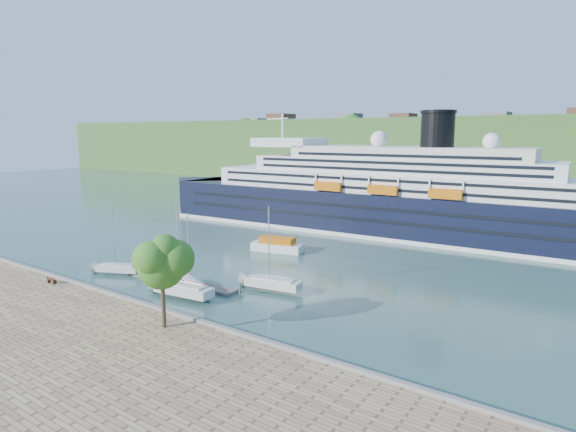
% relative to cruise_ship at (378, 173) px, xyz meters
% --- Properties ---
extents(ground, '(400.00, 400.00, 0.00)m').
position_rel_cruise_ship_xyz_m(ground, '(-8.28, -53.25, -11.46)').
color(ground, '#315752').
rests_on(ground, ground).
extents(far_hillside, '(400.00, 50.00, 24.00)m').
position_rel_cruise_ship_xyz_m(far_hillside, '(-8.28, 91.75, 0.54)').
color(far_hillside, '#2E5622').
rests_on(far_hillside, ground).
extents(quay_coping, '(220.00, 0.50, 0.30)m').
position_rel_cruise_ship_xyz_m(quay_coping, '(-8.28, -53.45, -10.31)').
color(quay_coping, slate).
rests_on(quay_coping, promenade).
extents(cruise_ship, '(102.75, 20.45, 22.92)m').
position_rel_cruise_ship_xyz_m(cruise_ship, '(0.00, 0.00, 0.00)').
color(cruise_ship, black).
rests_on(cruise_ship, ground).
extents(park_bench, '(1.41, 0.64, 0.88)m').
position_rel_cruise_ship_xyz_m(park_bench, '(-17.11, -55.08, -10.02)').
color(park_bench, '#4A2315').
rests_on(park_bench, promenade).
extents(promenade_tree, '(5.87, 5.87, 9.72)m').
position_rel_cruise_ship_xyz_m(promenade_tree, '(4.42, -56.20, -5.60)').
color(promenade_tree, '#2A5F19').
rests_on(promenade_tree, promenade).
extents(floating_pontoon, '(17.19, 3.22, 0.38)m').
position_rel_cruise_ship_xyz_m(floating_pontoon, '(-6.79, -44.02, -11.27)').
color(floating_pontoon, '#69645D').
rests_on(floating_pontoon, ground).
extents(sailboat_white_near, '(6.69, 4.39, 8.43)m').
position_rel_cruise_ship_xyz_m(sailboat_white_near, '(-16.53, -46.17, -7.24)').
color(sailboat_white_near, silver).
rests_on(sailboat_white_near, ground).
extents(sailboat_red, '(7.28, 4.32, 9.10)m').
position_rel_cruise_ship_xyz_m(sailboat_red, '(-3.18, -45.51, -6.91)').
color(sailboat_red, maroon).
rests_on(sailboat_red, ground).
extents(sailboat_white_far, '(7.97, 3.45, 9.97)m').
position_rel_cruise_ship_xyz_m(sailboat_white_far, '(4.85, -39.76, -6.48)').
color(sailboat_white_far, silver).
rests_on(sailboat_white_far, ground).
extents(tender_launch, '(8.92, 4.65, 2.35)m').
position_rel_cruise_ship_xyz_m(tender_launch, '(-6.60, -23.29, -10.29)').
color(tender_launch, '#CA630B').
rests_on(tender_launch, ground).
extents(sailboat_extra, '(8.39, 3.22, 10.56)m').
position_rel_cruise_ship_xyz_m(sailboat_extra, '(-2.09, -47.76, -6.18)').
color(sailboat_extra, silver).
rests_on(sailboat_extra, ground).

